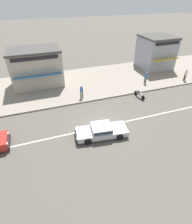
{
  "coord_description": "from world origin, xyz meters",
  "views": [
    {
      "loc": [
        -4.58,
        -11.72,
        10.49
      ],
      "look_at": [
        -0.1,
        1.39,
        0.8
      ],
      "focal_mm": 28.0,
      "sensor_mm": 36.0,
      "label": 1
    }
  ],
  "objects_px": {
    "motorcycle_0": "(140,94)",
    "shopfront_far_kios": "(37,67)",
    "pedestrian_near_clock": "(146,77)",
    "sedan_silver_2": "(101,131)",
    "pedestrian_mid_kerb": "(82,91)",
    "shopfront_corner_warung": "(156,52)",
    "pedestrian_by_shop": "(186,74)"
  },
  "relations": [
    {
      "from": "pedestrian_near_clock",
      "to": "shopfront_corner_warung",
      "type": "xyz_separation_m",
      "value": [
        4.54,
        4.89,
        1.46
      ]
    },
    {
      "from": "motorcycle_0",
      "to": "shopfront_far_kios",
      "type": "relative_size",
      "value": 0.3
    },
    {
      "from": "pedestrian_mid_kerb",
      "to": "shopfront_far_kios",
      "type": "xyz_separation_m",
      "value": [
        -4.38,
        5.53,
        1.4
      ]
    },
    {
      "from": "pedestrian_by_shop",
      "to": "pedestrian_mid_kerb",
      "type": "bearing_deg",
      "value": -179.93
    },
    {
      "from": "shopfront_far_kios",
      "to": "pedestrian_near_clock",
      "type": "bearing_deg",
      "value": -18.64
    },
    {
      "from": "shopfront_corner_warung",
      "to": "shopfront_far_kios",
      "type": "height_order",
      "value": "shopfront_corner_warung"
    },
    {
      "from": "pedestrian_near_clock",
      "to": "pedestrian_mid_kerb",
      "type": "distance_m",
      "value": 9.13
    },
    {
      "from": "pedestrian_near_clock",
      "to": "pedestrian_by_shop",
      "type": "xyz_separation_m",
      "value": [
        5.68,
        -0.97,
        -0.01
      ]
    },
    {
      "from": "shopfront_corner_warung",
      "to": "motorcycle_0",
      "type": "bearing_deg",
      "value": -132.15
    },
    {
      "from": "pedestrian_by_shop",
      "to": "motorcycle_0",
      "type": "bearing_deg",
      "value": -166.64
    },
    {
      "from": "motorcycle_0",
      "to": "pedestrian_near_clock",
      "type": "relative_size",
      "value": 1.17
    },
    {
      "from": "sedan_silver_2",
      "to": "shopfront_corner_warung",
      "type": "relative_size",
      "value": 0.86
    },
    {
      "from": "sedan_silver_2",
      "to": "pedestrian_near_clock",
      "type": "relative_size",
      "value": 2.92
    },
    {
      "from": "sedan_silver_2",
      "to": "shopfront_far_kios",
      "type": "xyz_separation_m",
      "value": [
        -4.35,
        12.2,
        1.91
      ]
    },
    {
      "from": "sedan_silver_2",
      "to": "shopfront_corner_warung",
      "type": "xyz_separation_m",
      "value": [
        13.65,
        12.55,
        2.01
      ]
    },
    {
      "from": "sedan_silver_2",
      "to": "motorcycle_0",
      "type": "xyz_separation_m",
      "value": [
        6.57,
        4.74,
        -0.11
      ]
    },
    {
      "from": "motorcycle_0",
      "to": "pedestrian_near_clock",
      "type": "height_order",
      "value": "pedestrian_near_clock"
    },
    {
      "from": "motorcycle_0",
      "to": "shopfront_far_kios",
      "type": "height_order",
      "value": "shopfront_far_kios"
    },
    {
      "from": "sedan_silver_2",
      "to": "shopfront_far_kios",
      "type": "height_order",
      "value": "shopfront_far_kios"
    },
    {
      "from": "sedan_silver_2",
      "to": "pedestrian_by_shop",
      "type": "xyz_separation_m",
      "value": [
        14.78,
        6.69,
        0.53
      ]
    },
    {
      "from": "pedestrian_near_clock",
      "to": "shopfront_far_kios",
      "type": "relative_size",
      "value": 0.26
    },
    {
      "from": "pedestrian_near_clock",
      "to": "shopfront_far_kios",
      "type": "distance_m",
      "value": 14.27
    },
    {
      "from": "shopfront_far_kios",
      "to": "pedestrian_by_shop",
      "type": "bearing_deg",
      "value": -16.06
    },
    {
      "from": "motorcycle_0",
      "to": "pedestrian_near_clock",
      "type": "distance_m",
      "value": 3.92
    },
    {
      "from": "pedestrian_mid_kerb",
      "to": "shopfront_corner_warung",
      "type": "relative_size",
      "value": 0.28
    },
    {
      "from": "shopfront_corner_warung",
      "to": "shopfront_far_kios",
      "type": "bearing_deg",
      "value": -178.88
    },
    {
      "from": "pedestrian_near_clock",
      "to": "shopfront_far_kios",
      "type": "bearing_deg",
      "value": 161.36
    },
    {
      "from": "sedan_silver_2",
      "to": "pedestrian_near_clock",
      "type": "xyz_separation_m",
      "value": [
        9.11,
        7.66,
        0.55
      ]
    },
    {
      "from": "pedestrian_by_shop",
      "to": "pedestrian_near_clock",
      "type": "bearing_deg",
      "value": 170.3
    },
    {
      "from": "sedan_silver_2",
      "to": "pedestrian_by_shop",
      "type": "distance_m",
      "value": 16.24
    },
    {
      "from": "sedan_silver_2",
      "to": "pedestrian_mid_kerb",
      "type": "height_order",
      "value": "pedestrian_mid_kerb"
    },
    {
      "from": "motorcycle_0",
      "to": "shopfront_corner_warung",
      "type": "bearing_deg",
      "value": 47.85
    }
  ]
}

